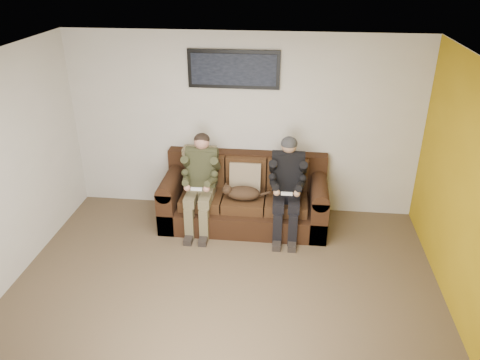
# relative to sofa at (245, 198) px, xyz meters

# --- Properties ---
(floor) EXTENTS (5.00, 5.00, 0.00)m
(floor) POSITION_rel_sofa_xyz_m (-0.07, -1.83, -0.35)
(floor) COLOR brown
(floor) RESTS_ON ground
(ceiling) EXTENTS (5.00, 5.00, 0.00)m
(ceiling) POSITION_rel_sofa_xyz_m (-0.07, -1.83, 2.25)
(ceiling) COLOR silver
(ceiling) RESTS_ON ground
(wall_back) EXTENTS (5.00, 0.00, 5.00)m
(wall_back) POSITION_rel_sofa_xyz_m (-0.07, 0.42, 0.95)
(wall_back) COLOR beige
(wall_back) RESTS_ON ground
(sofa) EXTENTS (2.29, 0.99, 0.94)m
(sofa) POSITION_rel_sofa_xyz_m (0.00, 0.00, 0.00)
(sofa) COLOR black
(sofa) RESTS_ON ground
(throw_pillow) EXTENTS (0.44, 0.21, 0.43)m
(throw_pillow) POSITION_rel_sofa_xyz_m (0.00, 0.04, 0.31)
(throw_pillow) COLOR #8C785C
(throw_pillow) RESTS_ON sofa
(throw_blanket) EXTENTS (0.47, 0.23, 0.08)m
(throw_blanket) POSITION_rel_sofa_xyz_m (-0.70, 0.29, 0.58)
(throw_blanket) COLOR tan
(throw_blanket) RESTS_ON sofa
(person_left) EXTENTS (0.51, 0.87, 1.31)m
(person_left) POSITION_rel_sofa_xyz_m (-0.59, -0.19, 0.39)
(person_left) COLOR brown
(person_left) RESTS_ON sofa
(person_right) EXTENTS (0.51, 0.86, 1.32)m
(person_right) POSITION_rel_sofa_xyz_m (0.59, -0.19, 0.39)
(person_right) COLOR black
(person_right) RESTS_ON sofa
(cat) EXTENTS (0.66, 0.26, 0.24)m
(cat) POSITION_rel_sofa_xyz_m (-0.02, -0.23, 0.20)
(cat) COLOR #462E1B
(cat) RESTS_ON sofa
(framed_poster) EXTENTS (1.25, 0.05, 0.52)m
(framed_poster) POSITION_rel_sofa_xyz_m (-0.20, 0.38, 1.75)
(framed_poster) COLOR black
(framed_poster) RESTS_ON wall_back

